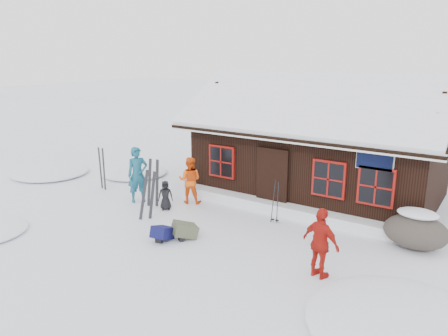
{
  "coord_description": "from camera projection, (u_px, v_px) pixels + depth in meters",
  "views": [
    {
      "loc": [
        7.24,
        -9.78,
        5.01
      ],
      "look_at": [
        -0.65,
        1.91,
        1.3
      ],
      "focal_mm": 35.0,
      "sensor_mm": 36.0,
      "label": 1
    }
  ],
  "objects": [
    {
      "name": "ski_pair_left",
      "position": [
        148.0,
        196.0,
        13.41
      ],
      "size": [
        0.58,
        0.29,
        1.63
      ],
      "rotation": [
        0.0,
        0.0,
        0.43
      ],
      "color": "black",
      "rests_on": "ground"
    },
    {
      "name": "mountain_hut",
      "position": [
        320.0,
        151.0,
        15.81
      ],
      "size": [
        8.9,
        6.09,
        4.42
      ],
      "color": "black",
      "rests_on": "ground"
    },
    {
      "name": "backpack_blue",
      "position": [
        163.0,
        235.0,
        12.01
      ],
      "size": [
        0.53,
        0.66,
        0.33
      ],
      "primitive_type": "cube",
      "rotation": [
        0.0,
        0.0,
        0.14
      ],
      "color": "#0F1043",
      "rests_on": "ground"
    },
    {
      "name": "ski_poles",
      "position": [
        275.0,
        202.0,
        13.19
      ],
      "size": [
        0.25,
        0.12,
        1.38
      ],
      "color": "black",
      "rests_on": "ground"
    },
    {
      "name": "skier_teal",
      "position": [
        138.0,
        175.0,
        15.0
      ],
      "size": [
        0.77,
        0.84,
        1.94
      ],
      "primitive_type": "imported",
      "rotation": [
        0.0,
        0.0,
        1.01
      ],
      "color": "#16556C",
      "rests_on": "ground"
    },
    {
      "name": "ski_pair_right",
      "position": [
        153.0,
        184.0,
        14.58
      ],
      "size": [
        0.48,
        0.2,
        1.7
      ],
      "rotation": [
        0.0,
        0.0,
        0.32
      ],
      "color": "black",
      "rests_on": "ground"
    },
    {
      "name": "snow_drift",
      "position": [
        285.0,
        209.0,
        13.98
      ],
      "size": [
        7.6,
        0.6,
        0.35
      ],
      "primitive_type": "cube",
      "color": "white",
      "rests_on": "ground"
    },
    {
      "name": "ski_pair_mid",
      "position": [
        102.0,
        169.0,
        16.49
      ],
      "size": [
        0.39,
        0.12,
        1.65
      ],
      "rotation": [
        0.0,
        0.0,
        -0.22
      ],
      "color": "black",
      "rests_on": "ground"
    },
    {
      "name": "boulder",
      "position": [
        416.0,
        230.0,
        11.5
      ],
      "size": [
        1.65,
        1.24,
        0.96
      ],
      "color": "#4A423B",
      "rests_on": "ground"
    },
    {
      "name": "skier_orange_left",
      "position": [
        190.0,
        180.0,
        14.92
      ],
      "size": [
        0.97,
        0.89,
        1.62
      ],
      "primitive_type": "imported",
      "rotation": [
        0.0,
        0.0,
        3.58
      ],
      "color": "#F95811",
      "rests_on": "ground"
    },
    {
      "name": "snow_mounds",
      "position": [
        284.0,
        219.0,
        13.63
      ],
      "size": [
        20.6,
        13.2,
        0.48
      ],
      "color": "white",
      "rests_on": "ground"
    },
    {
      "name": "skier_orange_right",
      "position": [
        321.0,
        243.0,
        9.89
      ],
      "size": [
        1.06,
        0.67,
        1.67
      ],
      "primitive_type": "imported",
      "rotation": [
        0.0,
        0.0,
        2.85
      ],
      "color": "#AD1911",
      "rests_on": "ground"
    },
    {
      "name": "backpack_olive",
      "position": [
        185.0,
        233.0,
        12.15
      ],
      "size": [
        0.76,
        0.8,
        0.35
      ],
      "primitive_type": "cube",
      "rotation": [
        0.0,
        0.0,
        -0.58
      ],
      "color": "#484D37",
      "rests_on": "ground"
    },
    {
      "name": "ground",
      "position": [
        206.0,
        227.0,
        13.03
      ],
      "size": [
        120.0,
        120.0,
        0.0
      ],
      "primitive_type": "plane",
      "color": "white",
      "rests_on": "ground"
    },
    {
      "name": "skier_crouched",
      "position": [
        165.0,
        195.0,
        14.34
      ],
      "size": [
        0.57,
        0.55,
        0.98
      ],
      "primitive_type": "imported",
      "rotation": [
        0.0,
        0.0,
        0.68
      ],
      "color": "black",
      "rests_on": "ground"
    }
  ]
}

